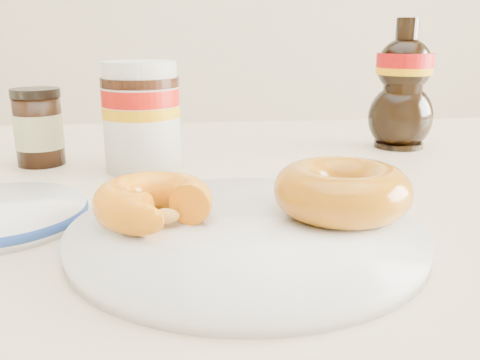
{
  "coord_description": "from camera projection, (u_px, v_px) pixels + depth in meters",
  "views": [
    {
      "loc": [
        -0.05,
        -0.38,
        0.91
      ],
      "look_at": [
        -0.01,
        0.05,
        0.79
      ],
      "focal_mm": 40.0,
      "sensor_mm": 36.0,
      "label": 1
    }
  ],
  "objects": [
    {
      "name": "dining_table",
      "position": [
        242.0,
        279.0,
        0.53
      ],
      "size": [
        1.4,
        0.9,
        0.75
      ],
      "color": "beige",
      "rests_on": "ground"
    },
    {
      "name": "plate",
      "position": [
        246.0,
        233.0,
        0.41
      ],
      "size": [
        0.27,
        0.27,
        0.01
      ],
      "color": "white",
      "rests_on": "dining_table"
    },
    {
      "name": "donut_bitten",
      "position": [
        153.0,
        202.0,
        0.41
      ],
      "size": [
        0.12,
        0.12,
        0.03
      ],
      "primitive_type": "torus",
      "rotation": [
        0.0,
        0.0,
        -0.33
      ],
      "color": "orange",
      "rests_on": "plate"
    },
    {
      "name": "donut_whole",
      "position": [
        342.0,
        190.0,
        0.43
      ],
      "size": [
        0.11,
        0.11,
        0.04
      ],
      "primitive_type": "torus",
      "rotation": [
        0.0,
        0.0,
        0.04
      ],
      "color": "#A4530A",
      "rests_on": "plate"
    },
    {
      "name": "nutella_jar",
      "position": [
        141.0,
        112.0,
        0.6
      ],
      "size": [
        0.09,
        0.09,
        0.12
      ],
      "rotation": [
        0.0,
        0.0,
        0.32
      ],
      "color": "white",
      "rests_on": "dining_table"
    },
    {
      "name": "syrup_bottle",
      "position": [
        403.0,
        84.0,
        0.72
      ],
      "size": [
        0.1,
        0.09,
        0.17
      ],
      "primitive_type": null,
      "rotation": [
        0.0,
        0.0,
        0.24
      ],
      "color": "black",
      "rests_on": "dining_table"
    },
    {
      "name": "dark_jar",
      "position": [
        39.0,
        128.0,
        0.63
      ],
      "size": [
        0.06,
        0.06,
        0.09
      ],
      "rotation": [
        0.0,
        0.0,
        0.17
      ],
      "color": "black",
      "rests_on": "dining_table"
    }
  ]
}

